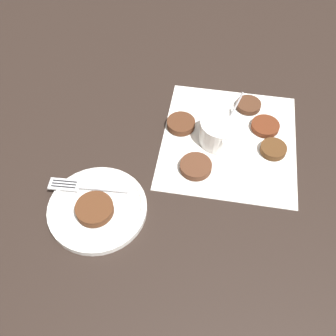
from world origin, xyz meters
The scene contains 11 objects.
ground_plane centered at (0.00, 0.00, 0.00)m, with size 4.00×4.00×0.00m, color black.
napkin centered at (0.02, 0.00, 0.00)m, with size 0.39×0.37×0.00m.
sauce_bowl centered at (0.02, -0.02, 0.03)m, with size 0.11×0.10×0.12m.
fritter_0 centered at (-0.09, 0.06, 0.01)m, with size 0.06×0.06×0.01m.
fritter_1 centered at (-0.02, -0.11, 0.01)m, with size 0.07×0.07×0.02m.
fritter_2 centered at (0.11, -0.08, 0.01)m, with size 0.07×0.07×0.02m.
fritter_3 centered at (0.06, 0.10, 0.01)m, with size 0.06×0.06×0.02m.
fritter_4 centered at (-0.02, 0.09, 0.01)m, with size 0.07×0.07×0.01m.
serving_plate centered at (0.21, -0.29, 0.01)m, with size 0.21×0.21×0.02m.
fritter_on_plate centered at (0.23, -0.29, 0.03)m, with size 0.08×0.08×0.02m.
fork centered at (0.17, -0.33, 0.02)m, with size 0.04×0.17×0.00m.
Camera 1 is at (0.64, -0.14, 0.71)m, focal length 42.00 mm.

